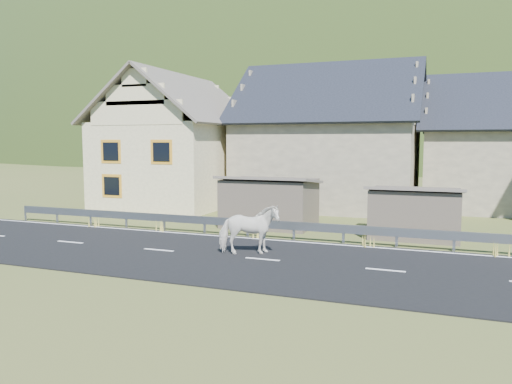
% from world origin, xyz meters
% --- Properties ---
extents(ground, '(160.00, 160.00, 0.00)m').
position_xyz_m(ground, '(0.00, 0.00, 0.00)').
color(ground, '#415122').
rests_on(ground, ground).
extents(road, '(60.00, 7.00, 0.04)m').
position_xyz_m(road, '(0.00, 0.00, 0.02)').
color(road, black).
rests_on(road, ground).
extents(lane_markings, '(60.00, 6.60, 0.01)m').
position_xyz_m(lane_markings, '(0.00, 0.00, 0.04)').
color(lane_markings, silver).
rests_on(lane_markings, road).
extents(guardrail, '(28.10, 0.09, 0.75)m').
position_xyz_m(guardrail, '(-0.00, 3.68, 0.56)').
color(guardrail, '#93969B').
rests_on(guardrail, ground).
extents(shed_left, '(4.30, 3.30, 2.40)m').
position_xyz_m(shed_left, '(-2.00, 6.50, 1.10)').
color(shed_left, brown).
rests_on(shed_left, ground).
extents(shed_right, '(3.80, 2.90, 2.20)m').
position_xyz_m(shed_right, '(4.50, 6.00, 1.00)').
color(shed_right, brown).
rests_on(shed_right, ground).
extents(house_cream, '(7.80, 9.80, 8.30)m').
position_xyz_m(house_cream, '(-10.00, 12.00, 4.36)').
color(house_cream, beige).
rests_on(house_cream, ground).
extents(house_stone_a, '(10.80, 9.80, 8.90)m').
position_xyz_m(house_stone_a, '(-1.00, 15.00, 4.63)').
color(house_stone_a, tan).
rests_on(house_stone_a, ground).
extents(house_stone_b, '(9.80, 8.80, 8.10)m').
position_xyz_m(house_stone_b, '(9.00, 17.00, 4.24)').
color(house_stone_b, tan).
rests_on(house_stone_b, ground).
extents(mountain, '(440.00, 280.00, 260.00)m').
position_xyz_m(mountain, '(5.00, 180.00, -20.00)').
color(mountain, '#20300F').
rests_on(mountain, ground).
extents(conifer_patch, '(76.00, 50.00, 28.00)m').
position_xyz_m(conifer_patch, '(-55.00, 110.00, 6.00)').
color(conifer_patch, black).
rests_on(conifer_patch, ground).
extents(horse, '(1.72, 2.27, 1.75)m').
position_xyz_m(horse, '(-0.71, 0.55, 0.91)').
color(horse, silver).
rests_on(horse, road).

